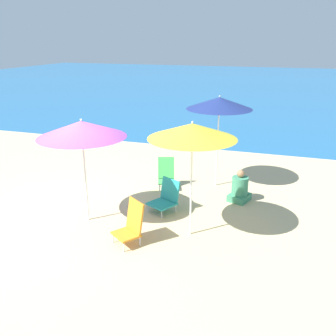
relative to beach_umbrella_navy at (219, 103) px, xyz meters
name	(u,v)px	position (x,y,z in m)	size (l,w,h in m)	color
ground_plane	(71,219)	(-2.54, -2.89, -2.14)	(60.00, 60.00, 0.00)	#D1BA89
sea_water	(240,84)	(-2.54, 23.26, -2.13)	(60.00, 40.00, 0.01)	#23669E
beach_umbrella_navy	(219,103)	(0.00, 0.00, 0.00)	(1.62, 1.62, 2.33)	white
beach_umbrella_purple	(82,129)	(-2.17, -2.78, -0.18)	(1.76, 1.76, 2.16)	white
beach_umbrella_yellow	(192,131)	(0.03, -2.71, -0.07)	(1.63, 1.63, 2.25)	white
beach_chair_green	(166,174)	(-1.18, -0.56, -1.77)	(0.56, 0.62, 0.78)	silver
beach_chair_teal	(166,197)	(-0.76, -1.84, -1.82)	(0.72, 0.74, 0.70)	silver
beach_chair_orange	(131,224)	(-0.93, -3.35, -1.75)	(0.65, 0.66, 0.82)	silver
person_seated_near	(240,189)	(0.72, -0.80, -1.85)	(0.55, 0.60, 0.76)	#3F8C66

